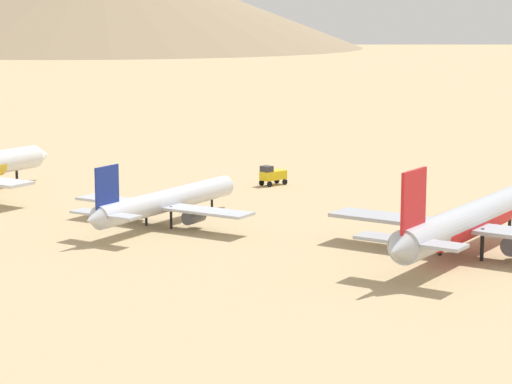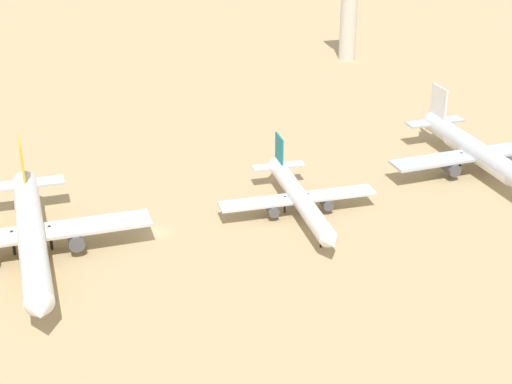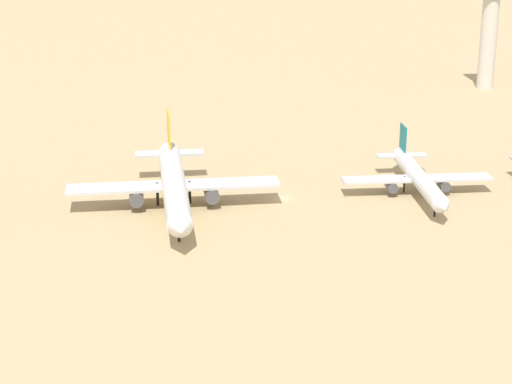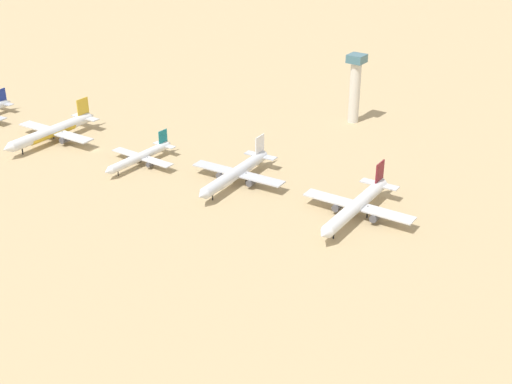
{
  "view_description": "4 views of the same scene",
  "coord_description": "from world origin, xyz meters",
  "px_view_note": "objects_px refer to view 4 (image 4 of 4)",
  "views": [
    {
      "loc": [
        -117.77,
        -174.16,
        33.53
      ],
      "look_at": [
        20.02,
        -77.14,
        4.14
      ],
      "focal_mm": 73.88,
      "sensor_mm": 36.0,
      "label": 1
    },
    {
      "loc": [
        123.83,
        -15.67,
        67.94
      ],
      "look_at": [
        1.97,
        17.35,
        6.66
      ],
      "focal_mm": 56.43,
      "sensor_mm": 36.0,
      "label": 2
    },
    {
      "loc": [
        165.5,
        -21.32,
        58.66
      ],
      "look_at": [
        4.56,
        -5.93,
        3.13
      ],
      "focal_mm": 64.74,
      "sensor_mm": 36.0,
      "label": 3
    },
    {
      "loc": [
        173.57,
        204.04,
        108.12
      ],
      "look_at": [
        -1.37,
        79.97,
        3.01
      ],
      "focal_mm": 48.08,
      "sensor_mm": 36.0,
      "label": 4
    }
  ],
  "objects_px": {
    "parked_jet_2": "(53,131)",
    "parked_jet_5": "(357,206)",
    "parked_jet_4": "(236,173)",
    "control_tower": "(355,85)",
    "parked_jet_3": "(140,157)"
  },
  "relations": [
    {
      "from": "parked_jet_5",
      "to": "control_tower",
      "type": "distance_m",
      "value": 93.95
    },
    {
      "from": "parked_jet_2",
      "to": "parked_jet_4",
      "type": "height_order",
      "value": "parked_jet_2"
    },
    {
      "from": "parked_jet_3",
      "to": "parked_jet_5",
      "type": "relative_size",
      "value": 0.75
    },
    {
      "from": "parked_jet_3",
      "to": "parked_jet_5",
      "type": "xyz_separation_m",
      "value": [
        -9.59,
        89.0,
        1.17
      ]
    },
    {
      "from": "parked_jet_4",
      "to": "parked_jet_5",
      "type": "distance_m",
      "value": 48.42
    },
    {
      "from": "parked_jet_3",
      "to": "control_tower",
      "type": "height_order",
      "value": "control_tower"
    },
    {
      "from": "parked_jet_2",
      "to": "control_tower",
      "type": "height_order",
      "value": "control_tower"
    },
    {
      "from": "control_tower",
      "to": "parked_jet_3",
      "type": "bearing_deg",
      "value": -25.86
    },
    {
      "from": "parked_jet_2",
      "to": "parked_jet_3",
      "type": "distance_m",
      "value": 47.21
    },
    {
      "from": "parked_jet_5",
      "to": "control_tower",
      "type": "bearing_deg",
      "value": -151.26
    },
    {
      "from": "parked_jet_3",
      "to": "control_tower",
      "type": "bearing_deg",
      "value": 154.14
    },
    {
      "from": "parked_jet_2",
      "to": "parked_jet_5",
      "type": "xyz_separation_m",
      "value": [
        -13.16,
        136.06,
        -0.02
      ]
    },
    {
      "from": "parked_jet_2",
      "to": "parked_jet_4",
      "type": "relative_size",
      "value": 1.06
    },
    {
      "from": "parked_jet_3",
      "to": "parked_jet_4",
      "type": "xyz_separation_m",
      "value": [
        -7.72,
        40.61,
        0.9
      ]
    },
    {
      "from": "parked_jet_5",
      "to": "control_tower",
      "type": "relative_size",
      "value": 1.55
    }
  ]
}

